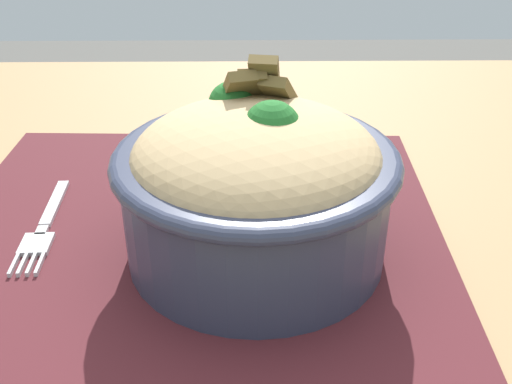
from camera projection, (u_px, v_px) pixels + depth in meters
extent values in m
cube|color=#99754C|center=(209.00, 255.00, 0.48)|extent=(1.31, 0.85, 0.04)
cube|color=#47191E|center=(193.00, 235.00, 0.47)|extent=(0.39, 0.37, 0.00)
cylinder|color=#2D3347|center=(256.00, 203.00, 0.42)|extent=(0.18, 0.18, 0.08)
torus|color=#2D3347|center=(256.00, 159.00, 0.41)|extent=(0.20, 0.20, 0.01)
ellipsoid|color=tan|center=(256.00, 158.00, 0.41)|extent=(0.19, 0.19, 0.07)
sphere|color=#1F6023|center=(232.00, 105.00, 0.43)|extent=(0.03, 0.03, 0.03)
sphere|color=#1F6023|center=(272.00, 130.00, 0.39)|extent=(0.04, 0.04, 0.04)
cylinder|color=orange|center=(259.00, 149.00, 0.38)|extent=(0.04, 0.01, 0.01)
cube|color=brown|center=(280.00, 94.00, 0.43)|extent=(0.03, 0.05, 0.04)
cube|color=brown|center=(266.00, 88.00, 0.43)|extent=(0.03, 0.04, 0.06)
cube|color=brown|center=(251.00, 92.00, 0.43)|extent=(0.02, 0.04, 0.04)
cube|color=brown|center=(236.00, 92.00, 0.43)|extent=(0.03, 0.05, 0.04)
cube|color=#BABABA|center=(55.00, 203.00, 0.50)|extent=(0.01, 0.07, 0.00)
cube|color=#BABABA|center=(43.00, 230.00, 0.46)|extent=(0.01, 0.01, 0.00)
cube|color=#BABABA|center=(36.00, 244.00, 0.45)|extent=(0.02, 0.03, 0.00)
cube|color=#BABABA|center=(14.00, 265.00, 0.43)|extent=(0.00, 0.02, 0.00)
cube|color=#BABABA|center=(22.00, 265.00, 0.43)|extent=(0.00, 0.02, 0.00)
cube|color=#BABABA|center=(31.00, 265.00, 0.43)|extent=(0.00, 0.02, 0.00)
cube|color=#BABABA|center=(40.00, 264.00, 0.43)|extent=(0.00, 0.02, 0.00)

